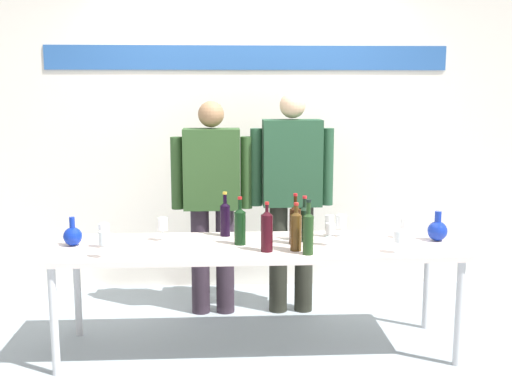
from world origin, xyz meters
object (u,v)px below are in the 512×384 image
(wine_bottle_1, at_px, (240,225))
(wine_bottle_3, at_px, (304,222))
(wine_glass_left_1, at_px, (163,224))
(wine_glass_right_3, at_px, (330,229))
(decanter_blue_right, at_px, (437,230))
(wine_bottle_2, at_px, (308,232))
(wine_glass_left_2, at_px, (104,231))
(wine_glass_right_2, at_px, (341,221))
(display_table, at_px, (257,252))
(presenter_right, at_px, (292,188))
(wine_glass_right_1, at_px, (406,224))
(wine_glass_right_0, at_px, (330,222))
(presenter_left, at_px, (212,194))
(wine_bottle_5, at_px, (267,230))
(wine_glass_left_0, at_px, (104,239))
(wine_glass_right_4, at_px, (399,237))
(decanter_blue_left, at_px, (73,236))
(wine_bottle_0, at_px, (296,229))
(wine_bottle_4, at_px, (295,223))
(wine_bottle_6, at_px, (225,218))

(wine_bottle_1, bearing_deg, wine_bottle_3, 9.31)
(wine_glass_left_1, bearing_deg, wine_glass_right_3, -9.69)
(decanter_blue_right, height_order, wine_bottle_2, wine_bottle_2)
(wine_glass_left_1, relative_size, wine_glass_left_2, 1.00)
(wine_bottle_2, relative_size, wine_glass_right_2, 2.27)
(display_table, bearing_deg, wine_bottle_2, -41.12)
(presenter_right, height_order, wine_glass_right_1, presenter_right)
(wine_glass_left_1, height_order, wine_glass_right_0, wine_glass_left_1)
(presenter_left, distance_m, wine_glass_left_1, 0.68)
(presenter_right, distance_m, wine_glass_left_2, 1.49)
(presenter_left, distance_m, wine_bottle_5, 0.96)
(wine_glass_right_0, distance_m, wine_glass_right_3, 0.23)
(wine_glass_left_0, bearing_deg, wine_glass_right_3, 8.87)
(wine_bottle_2, distance_m, wine_glass_left_1, 1.00)
(wine_bottle_2, xyz_separation_m, wine_glass_right_0, (0.21, 0.44, -0.04))
(wine_bottle_5, height_order, wine_glass_right_2, wine_bottle_5)
(wine_glass_right_1, height_order, wine_glass_right_4, same)
(wine_glass_right_3, height_order, wine_glass_right_4, wine_glass_right_3)
(wine_glass_left_2, height_order, wine_glass_right_2, wine_glass_left_2)
(decanter_blue_left, bearing_deg, presenter_right, 24.62)
(wine_glass_right_3, bearing_deg, presenter_left, 134.87)
(wine_glass_right_0, xyz_separation_m, wine_glass_right_4, (0.36, -0.44, -0.00))
(wine_glass_left_2, height_order, wine_glass_right_4, wine_glass_left_2)
(wine_glass_left_0, bearing_deg, wine_bottle_0, 5.45)
(display_table, bearing_deg, decanter_blue_right, 1.64)
(decanter_blue_right, xyz_separation_m, wine_glass_left_2, (-2.18, -0.06, 0.04))
(wine_glass_right_1, bearing_deg, wine_bottle_4, -172.48)
(wine_bottle_5, relative_size, wine_glass_left_1, 2.00)
(wine_glass_right_1, bearing_deg, wine_glass_right_4, -111.92)
(wine_glass_right_3, relative_size, wine_glass_right_4, 1.05)
(decanter_blue_right, distance_m, wine_glass_right_3, 0.74)
(wine_glass_left_2, bearing_deg, display_table, 1.76)
(wine_bottle_4, bearing_deg, decanter_blue_right, 1.90)
(decanter_blue_right, xyz_separation_m, wine_bottle_1, (-1.31, -0.03, 0.06))
(wine_glass_right_1, bearing_deg, wine_glass_left_1, 179.02)
(presenter_left, bearing_deg, wine_glass_right_4, -40.26)
(presenter_left, distance_m, wine_bottle_6, 0.49)
(wine_bottle_5, distance_m, wine_glass_right_4, 0.81)
(presenter_left, bearing_deg, wine_bottle_4, -52.49)
(wine_bottle_6, xyz_separation_m, wine_glass_right_1, (1.21, -0.14, -0.03))
(decanter_blue_right, xyz_separation_m, wine_glass_left_1, (-1.82, 0.10, 0.04))
(wine_bottle_6, bearing_deg, wine_bottle_1, -68.57)
(display_table, bearing_deg, presenter_left, 112.85)
(decanter_blue_left, height_order, wine_glass_right_0, decanter_blue_left)
(decanter_blue_left, height_order, wine_glass_left_2, decanter_blue_left)
(wine_glass_left_1, bearing_deg, wine_glass_left_2, -155.70)
(wine_bottle_0, bearing_deg, wine_glass_right_1, 18.94)
(wine_glass_right_3, bearing_deg, wine_bottle_5, -163.91)
(wine_bottle_6, xyz_separation_m, wine_glass_right_4, (1.07, -0.51, -0.03))
(presenter_left, xyz_separation_m, wine_bottle_3, (0.62, -0.64, -0.08))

